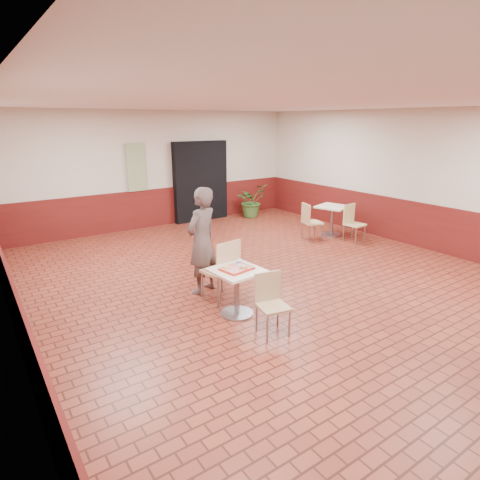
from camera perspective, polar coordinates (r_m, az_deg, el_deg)
room_shell at (r=6.63m, az=5.92°, el=5.79°), size 8.01×10.01×3.01m
wainscot_band at (r=6.89m, az=5.68°, el=-2.40°), size 8.00×10.00×1.00m
corridor_doorway at (r=11.35m, az=-5.63°, el=8.28°), size 1.60×0.22×2.20m
promo_poster at (r=10.59m, az=-14.53°, el=9.97°), size 0.50×0.03×1.20m
main_table at (r=5.80m, az=-0.45°, el=-6.34°), size 0.66×0.66×0.70m
chair_main_front at (r=5.38m, az=4.41°, el=-8.50°), size 0.45×0.45×0.82m
chair_main_back at (r=6.19m, az=-2.37°, el=-3.96°), size 0.52×0.52×1.00m
customer at (r=6.48m, az=-5.44°, el=-0.14°), size 0.75×0.62×1.75m
serving_tray at (r=5.71m, az=-0.46°, el=-4.10°), size 0.42×0.33×0.03m
ring_donut at (r=5.70m, az=-1.91°, el=-3.84°), size 0.12×0.12×0.03m
long_john_donut at (r=5.68m, az=0.53°, el=-3.90°), size 0.14×0.09×0.04m
paper_cup at (r=5.81m, az=-0.09°, el=-3.15°), size 0.07×0.07×0.08m
second_table at (r=10.11m, az=12.98°, el=3.40°), size 0.70×0.70×0.73m
chair_second_left at (r=9.60m, az=9.88°, el=2.86°), size 0.50×0.50×0.88m
chair_second_front at (r=9.74m, az=15.69°, el=2.64°), size 0.43×0.43×0.87m
potted_plant at (r=11.80m, az=1.60°, el=5.63°), size 1.01×0.93×0.96m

